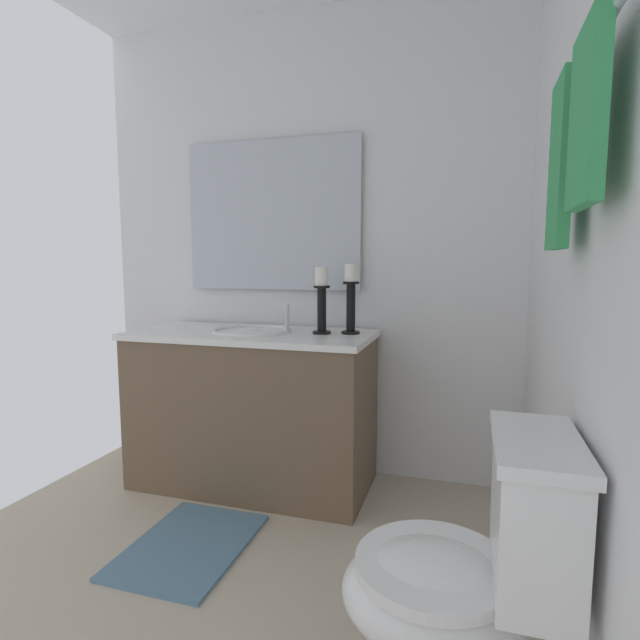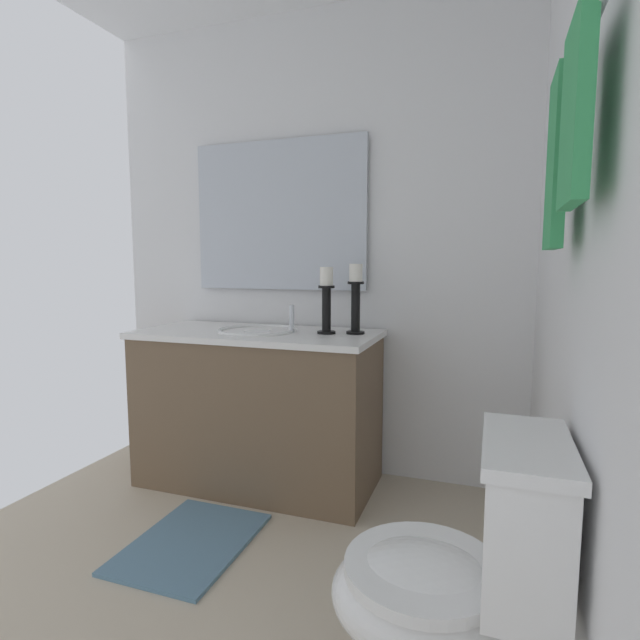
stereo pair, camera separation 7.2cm
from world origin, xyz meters
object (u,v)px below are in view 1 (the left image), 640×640
towel_center (587,116)px  bath_mat (189,545)px  mirror (272,215)px  candle_holder_tall (351,297)px  candle_holder_short (322,298)px  towel_bar (586,61)px  toilet (462,584)px  towel_near_vanity (560,165)px  vanity_cabinet (253,408)px  sink_basin (252,339)px

towel_center → bath_mat: bearing=-112.2°
mirror → towel_center: (1.42, 1.26, 0.03)m
candle_holder_tall → candle_holder_short: size_ratio=1.05×
towel_bar → toilet: bearing=-65.4°
towel_near_vanity → candle_holder_tall: bearing=-140.1°
candle_holder_short → toilet: (1.13, 0.70, -0.60)m
candle_holder_tall → bath_mat: (0.70, -0.49, -0.97)m
candle_holder_tall → towel_center: 1.51m
towel_center → vanity_cabinet: bearing=-132.1°
sink_basin → vanity_cabinet: bearing=-90.0°
sink_basin → mirror: (-0.28, -0.00, 0.64)m
mirror → towel_bar: mirror is taller
sink_basin → candle_holder_short: size_ratio=1.24×
bath_mat → sink_basin: bearing=179.9°
sink_basin → towel_center: towel_center is taller
candle_holder_tall → towel_near_vanity: 1.26m
toilet → towel_center: 1.08m
candle_holder_short → bath_mat: candle_holder_short is taller
vanity_cabinet → bath_mat: (0.62, 0.00, -0.39)m
towel_bar → towel_near_vanity: towel_near_vanity is taller
vanity_cabinet → towel_bar: 2.00m
vanity_cabinet → towel_near_vanity: (0.84, 1.26, 0.99)m
vanity_cabinet → mirror: bearing=180.0°
vanity_cabinet → sink_basin: bearing=90.0°
candle_holder_short → toilet: 1.46m
vanity_cabinet → sink_basin: sink_basin is taller
candle_holder_tall → towel_bar: towel_bar is taller
vanity_cabinet → towel_near_vanity: bearing=56.3°
toilet → towel_near_vanity: 1.07m
candle_holder_short → bath_mat: bearing=-28.3°
candle_holder_short → towel_center: size_ratio=0.92×
candle_holder_short → towel_near_vanity: 1.33m
towel_bar → bath_mat: 2.06m
toilet → vanity_cabinet: bearing=-135.9°
vanity_cabinet → mirror: (-0.28, 0.00, 1.00)m
towel_bar → towel_center: size_ratio=1.70×
vanity_cabinet → sink_basin: 0.36m
vanity_cabinet → candle_holder_short: size_ratio=3.77×
toilet → towel_bar: size_ratio=1.25×
candle_holder_short → sink_basin: bearing=-83.8°
mirror → candle_holder_tall: (0.20, 0.49, -0.42)m
towel_near_vanity → bath_mat: 1.88m
candle_holder_tall → towel_center: bearing=32.2°
candle_holder_tall → towel_near_vanity: (0.92, 0.77, 0.41)m
towel_near_vanity → towel_bar: bearing=6.9°
towel_bar → towel_center: (0.15, -0.02, -0.16)m
sink_basin → towel_center: (1.14, 1.26, 0.67)m
sink_basin → mirror: bearing=-179.8°
toilet → towel_near_vanity: towel_near_vanity is taller
mirror → bath_mat: (0.91, 0.00, -1.39)m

